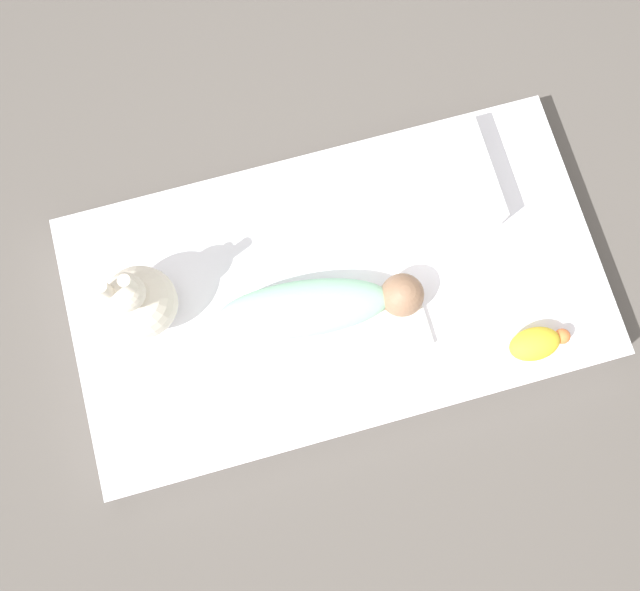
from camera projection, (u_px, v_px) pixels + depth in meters
name	position (u px, v px, depth m)	size (l,w,h in m)	color
ground_plane	(335.00, 294.00, 1.97)	(12.00, 12.00, 0.00)	#514C47
bed_mattress	(335.00, 290.00, 1.91)	(1.57, 0.85, 0.13)	white
burp_cloth	(393.00, 319.00, 1.81)	(0.19, 0.20, 0.02)	white
swaddled_baby	(320.00, 306.00, 1.77)	(0.60, 0.23, 0.13)	#99D6B2
pillow	(434.00, 185.00, 1.84)	(0.32, 0.32, 0.12)	white
bunny_plush	(139.00, 301.00, 1.71)	(0.21, 0.21, 0.34)	beige
turtle_plush	(536.00, 343.00, 1.77)	(0.18, 0.09, 0.09)	yellow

